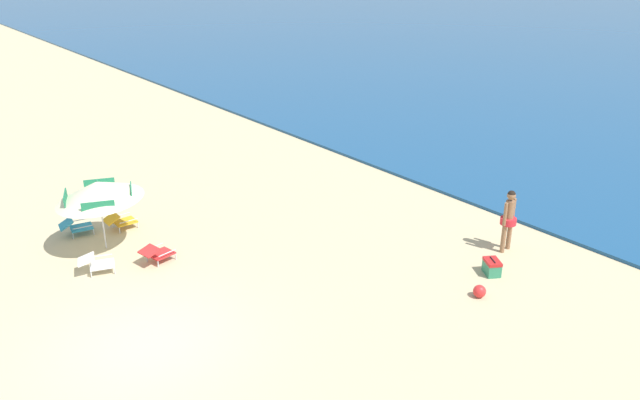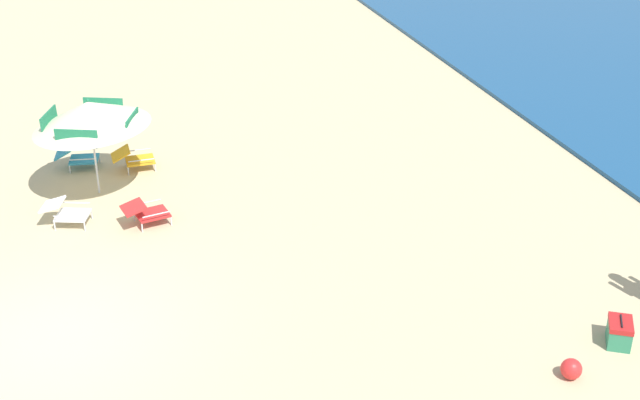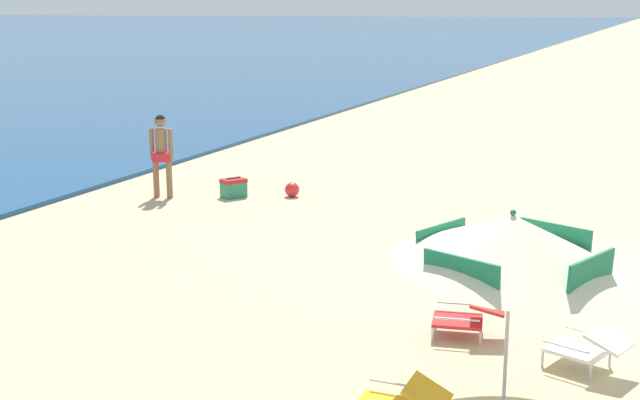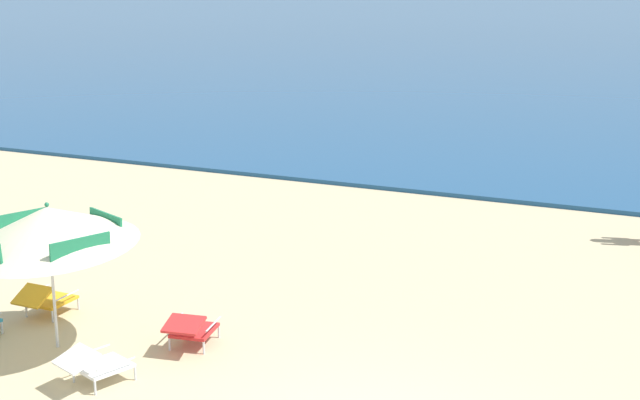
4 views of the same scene
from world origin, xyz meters
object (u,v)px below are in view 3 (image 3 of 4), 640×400
at_px(cooler_box, 234,188).
at_px(lounge_chair_beside_umbrella, 468,315).
at_px(beach_ball, 292,190).
at_px(person_standing_near_shore, 162,150).
at_px(beach_umbrella_striped_main, 512,242).
at_px(lounge_chair_facing_sea, 588,346).

bearing_deg(cooler_box, lounge_chair_beside_umbrella, -133.36).
relative_size(lounge_chair_beside_umbrella, beach_ball, 2.99).
height_order(person_standing_near_shore, beach_ball, person_standing_near_shore).
distance_m(beach_umbrella_striped_main, lounge_chair_beside_umbrella, 2.31).
relative_size(lounge_chair_facing_sea, cooler_box, 1.64).
bearing_deg(lounge_chair_facing_sea, lounge_chair_beside_umbrella, 71.91).
bearing_deg(cooler_box, beach_ball, -66.23).
bearing_deg(lounge_chair_beside_umbrella, beach_ball, 38.71).
bearing_deg(person_standing_near_shore, beach_ball, -66.67).
bearing_deg(beach_umbrella_striped_main, person_standing_near_shore, 50.11).
bearing_deg(lounge_chair_beside_umbrella, beach_umbrella_striped_main, -156.12).
xyz_separation_m(lounge_chair_beside_umbrella, person_standing_near_shore, (5.40, 7.71, 0.74)).
bearing_deg(lounge_chair_beside_umbrella, cooler_box, 46.64).
distance_m(lounge_chair_beside_umbrella, beach_ball, 8.31).
height_order(lounge_chair_facing_sea, beach_ball, lounge_chair_facing_sea).
bearing_deg(cooler_box, lounge_chair_facing_sea, -129.68).
relative_size(person_standing_near_shore, beach_ball, 5.68).
bearing_deg(lounge_chair_facing_sea, cooler_box, 50.32).
relative_size(lounge_chair_facing_sea, person_standing_near_shore, 0.56).
distance_m(lounge_chair_beside_umbrella, lounge_chair_facing_sea, 1.52).
bearing_deg(beach_ball, lounge_chair_facing_sea, -136.32).
xyz_separation_m(lounge_chair_beside_umbrella, lounge_chair_facing_sea, (-0.47, -1.45, -0.00)).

